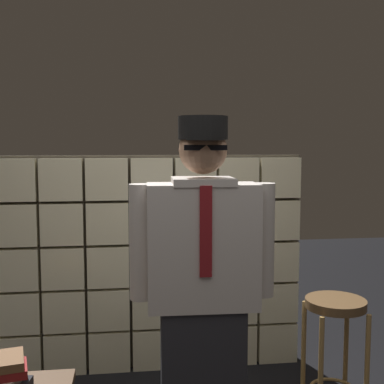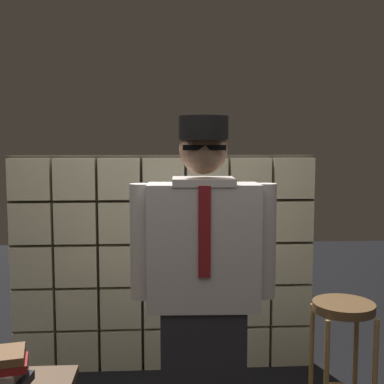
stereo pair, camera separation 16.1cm
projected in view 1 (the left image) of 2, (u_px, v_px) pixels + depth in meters
The scene contains 3 objects.
glass_block_wall at pixel (152, 265), 3.55m from camera, with size 2.20×0.10×1.58m.
standing_person at pixel (203, 292), 2.39m from camera, with size 0.70×0.30×1.76m.
bar_stool at pixel (335, 332), 2.81m from camera, with size 0.34×0.34×0.76m.
Camera 1 is at (-0.17, -2.03, 1.63)m, focal length 46.28 mm.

